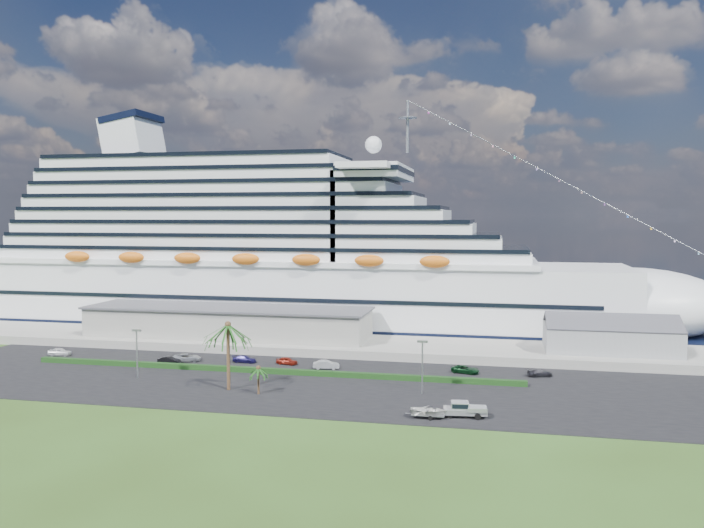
% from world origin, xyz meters
% --- Properties ---
extents(ground, '(420.00, 420.00, 0.00)m').
position_xyz_m(ground, '(0.00, 0.00, 0.00)').
color(ground, '#2E4617').
rests_on(ground, ground).
extents(asphalt_lot, '(140.00, 38.00, 0.12)m').
position_xyz_m(asphalt_lot, '(0.00, 11.00, 0.06)').
color(asphalt_lot, black).
rests_on(asphalt_lot, ground).
extents(wharf, '(240.00, 20.00, 1.80)m').
position_xyz_m(wharf, '(0.00, 40.00, 0.90)').
color(wharf, gray).
rests_on(wharf, ground).
extents(water, '(420.00, 160.00, 0.02)m').
position_xyz_m(water, '(0.00, 130.00, 0.01)').
color(water, '#0A1B31').
rests_on(water, ground).
extents(cruise_ship, '(191.00, 38.00, 54.00)m').
position_xyz_m(cruise_ship, '(-21.53, 64.00, 16.69)').
color(cruise_ship, silver).
rests_on(cruise_ship, ground).
extents(terminal_building, '(61.00, 15.00, 6.30)m').
position_xyz_m(terminal_building, '(-25.00, 40.00, 5.01)').
color(terminal_building, gray).
rests_on(terminal_building, wharf).
extents(port_shed, '(24.00, 12.31, 7.37)m').
position_xyz_m(port_shed, '(52.00, 40.00, 4.40)').
color(port_shed, gray).
rests_on(port_shed, wharf).
extents(hedge, '(88.00, 1.10, 0.90)m').
position_xyz_m(hedge, '(-8.00, 16.00, 0.57)').
color(hedge, black).
rests_on(hedge, asphalt_lot).
extents(lamp_post_left, '(1.60, 0.35, 8.27)m').
position_xyz_m(lamp_post_left, '(-28.00, 8.00, 5.34)').
color(lamp_post_left, gray).
rests_on(lamp_post_left, asphalt_lot).
extents(lamp_post_right, '(1.60, 0.35, 8.27)m').
position_xyz_m(lamp_post_right, '(20.00, 8.00, 5.34)').
color(lamp_post_right, gray).
rests_on(lamp_post_right, asphalt_lot).
extents(palm_tall, '(8.82, 8.82, 11.13)m').
position_xyz_m(palm_tall, '(-10.00, 4.00, 9.20)').
color(palm_tall, '#47301E').
rests_on(palm_tall, ground).
extents(palm_short, '(3.53, 3.53, 4.56)m').
position_xyz_m(palm_short, '(-4.50, 2.50, 3.67)').
color(palm_short, '#47301E').
rests_on(palm_short, ground).
extents(parked_car_0, '(4.61, 2.44, 1.50)m').
position_xyz_m(parked_car_0, '(-52.42, 21.68, 0.87)').
color(parked_car_0, silver).
rests_on(parked_car_0, asphalt_lot).
extents(parked_car_1, '(4.18, 1.51, 1.37)m').
position_xyz_m(parked_car_1, '(-27.95, 19.20, 0.80)').
color(parked_car_1, black).
rests_on(parked_car_1, asphalt_lot).
extents(parked_car_2, '(5.78, 4.10, 1.46)m').
position_xyz_m(parked_car_2, '(-25.77, 21.96, 0.85)').
color(parked_car_2, '#999CA1').
rests_on(parked_car_2, asphalt_lot).
extents(parked_car_3, '(4.57, 2.07, 1.30)m').
position_xyz_m(parked_car_3, '(-14.89, 23.46, 0.77)').
color(parked_car_3, '#1B1650').
rests_on(parked_car_3, asphalt_lot).
extents(parked_car_4, '(4.19, 2.25, 1.36)m').
position_xyz_m(parked_car_4, '(-6.61, 23.43, 0.80)').
color(parked_car_4, maroon).
rests_on(parked_car_4, asphalt_lot).
extents(parked_car_5, '(4.89, 2.49, 1.54)m').
position_xyz_m(parked_car_5, '(1.35, 21.45, 0.89)').
color(parked_car_5, '#A8AAAF').
rests_on(parked_car_5, asphalt_lot).
extents(parked_car_6, '(5.27, 3.51, 1.35)m').
position_xyz_m(parked_car_6, '(25.82, 23.28, 0.79)').
color(parked_car_6, black).
rests_on(parked_car_6, asphalt_lot).
extents(parked_car_7, '(4.62, 2.87, 1.25)m').
position_xyz_m(parked_car_7, '(38.29, 23.48, 0.74)').
color(parked_car_7, '#232328').
rests_on(parked_car_7, asphalt_lot).
extents(pickup_truck, '(6.06, 2.79, 2.06)m').
position_xyz_m(pickup_truck, '(26.96, -2.96, 1.25)').
color(pickup_truck, black).
rests_on(pickup_truck, asphalt_lot).
extents(boat_trailer, '(5.57, 3.58, 1.61)m').
position_xyz_m(boat_trailer, '(22.22, -4.67, 1.18)').
color(boat_trailer, gray).
rests_on(boat_trailer, asphalt_lot).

